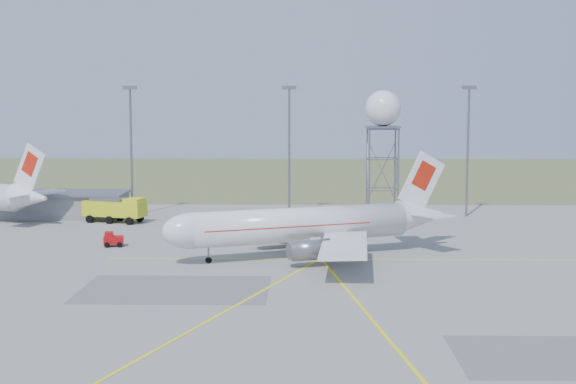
{
  "coord_description": "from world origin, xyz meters",
  "views": [
    {
      "loc": [
        -7.63,
        -60.0,
        17.65
      ],
      "look_at": [
        -9.66,
        40.0,
        6.65
      ],
      "focal_mm": 50.0,
      "sensor_mm": 36.0,
      "label": 1
    }
  ],
  "objects_px": {
    "airliner_main": "(305,225)",
    "radar_tower": "(383,147)",
    "fire_truck": "(116,210)",
    "baggage_tug": "(113,241)"
  },
  "relations": [
    {
      "from": "radar_tower",
      "to": "fire_truck",
      "type": "distance_m",
      "value": 41.31
    },
    {
      "from": "airliner_main",
      "to": "radar_tower",
      "type": "xyz_separation_m",
      "value": [
        11.83,
        30.36,
        7.39
      ]
    },
    {
      "from": "airliner_main",
      "to": "fire_truck",
      "type": "bearing_deg",
      "value": -64.97
    },
    {
      "from": "airliner_main",
      "to": "fire_truck",
      "type": "xyz_separation_m",
      "value": [
        -28.24,
        26.45,
        -1.89
      ]
    },
    {
      "from": "fire_truck",
      "to": "baggage_tug",
      "type": "height_order",
      "value": "fire_truck"
    },
    {
      "from": "airliner_main",
      "to": "radar_tower",
      "type": "bearing_deg",
      "value": -133.12
    },
    {
      "from": "airliner_main",
      "to": "fire_truck",
      "type": "relative_size",
      "value": 3.46
    },
    {
      "from": "fire_truck",
      "to": "baggage_tug",
      "type": "bearing_deg",
      "value": -61.15
    },
    {
      "from": "fire_truck",
      "to": "baggage_tug",
      "type": "distance_m",
      "value": 20.82
    },
    {
      "from": "radar_tower",
      "to": "baggage_tug",
      "type": "height_order",
      "value": "radar_tower"
    }
  ]
}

